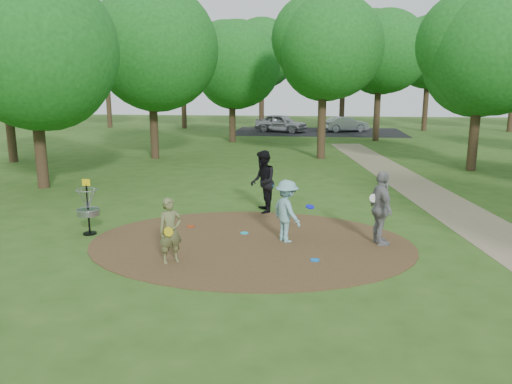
# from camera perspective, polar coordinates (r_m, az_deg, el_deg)

# --- Properties ---
(ground) EXTENTS (100.00, 100.00, 0.00)m
(ground) POSITION_cam_1_polar(r_m,az_deg,el_deg) (12.99, -0.60, -5.88)
(ground) COLOR #2D5119
(ground) RESTS_ON ground
(dirt_clearing) EXTENTS (8.40, 8.40, 0.02)m
(dirt_clearing) POSITION_cam_1_polar(r_m,az_deg,el_deg) (12.99, -0.60, -5.84)
(dirt_clearing) COLOR #47301C
(dirt_clearing) RESTS_ON ground
(footpath) EXTENTS (7.55, 39.89, 0.01)m
(footpath) POSITION_cam_1_polar(r_m,az_deg,el_deg) (15.62, 24.84, -3.87)
(footpath) COLOR #8C7A5B
(footpath) RESTS_ON ground
(parking_lot) EXTENTS (14.00, 8.00, 0.01)m
(parking_lot) POSITION_cam_1_polar(r_m,az_deg,el_deg) (42.44, 7.13, 6.85)
(parking_lot) COLOR black
(parking_lot) RESTS_ON ground
(player_observer_with_disc) EXTENTS (0.67, 0.62, 1.53)m
(player_observer_with_disc) POSITION_cam_1_polar(r_m,az_deg,el_deg) (11.58, -9.75, -4.39)
(player_observer_with_disc) COLOR olive
(player_observer_with_disc) RESTS_ON ground
(player_throwing_with_disc) EXTENTS (1.30, 1.21, 1.64)m
(player_throwing_with_disc) POSITION_cam_1_polar(r_m,az_deg,el_deg) (12.92, 3.54, -2.21)
(player_throwing_with_disc) COLOR #7BB2B8
(player_throwing_with_disc) RESTS_ON ground
(player_walking_with_disc) EXTENTS (0.93, 1.10, 1.99)m
(player_walking_with_disc) POSITION_cam_1_polar(r_m,az_deg,el_deg) (15.80, 0.79, 1.17)
(player_walking_with_disc) COLOR black
(player_walking_with_disc) RESTS_ON ground
(player_waiting_with_disc) EXTENTS (0.76, 1.21, 1.92)m
(player_waiting_with_disc) POSITION_cam_1_polar(r_m,az_deg,el_deg) (13.01, 14.12, -1.83)
(player_waiting_with_disc) COLOR gray
(player_waiting_with_disc) RESTS_ON ground
(disc_ground_cyan) EXTENTS (0.22, 0.22, 0.02)m
(disc_ground_cyan) POSITION_cam_1_polar(r_m,az_deg,el_deg) (13.76, -1.34, -4.70)
(disc_ground_cyan) COLOR #1BB9D9
(disc_ground_cyan) RESTS_ON dirt_clearing
(disc_ground_blue) EXTENTS (0.22, 0.22, 0.02)m
(disc_ground_blue) POSITION_cam_1_polar(r_m,az_deg,el_deg) (11.82, 6.74, -7.72)
(disc_ground_blue) COLOR blue
(disc_ground_blue) RESTS_ON dirt_clearing
(disc_ground_red) EXTENTS (0.22, 0.22, 0.02)m
(disc_ground_red) POSITION_cam_1_polar(r_m,az_deg,el_deg) (14.49, -7.46, -3.92)
(disc_ground_red) COLOR #B83012
(disc_ground_red) RESTS_ON dirt_clearing
(car_left) EXTENTS (4.70, 3.33, 1.49)m
(car_left) POSITION_cam_1_polar(r_m,az_deg,el_deg) (41.90, 2.88, 7.87)
(car_left) COLOR #999AA0
(car_left) RESTS_ON ground
(car_right) EXTENTS (4.03, 2.69, 1.25)m
(car_right) POSITION_cam_1_polar(r_m,az_deg,el_deg) (42.88, 10.18, 7.64)
(car_right) COLOR #A2A4AA
(car_right) RESTS_ON ground
(disc_golf_basket) EXTENTS (0.63, 0.63, 1.54)m
(disc_golf_basket) POSITION_cam_1_polar(r_m,az_deg,el_deg) (14.27, -18.69, -1.22)
(disc_golf_basket) COLOR black
(disc_golf_basket) RESTS_ON ground
(tree_ring) EXTENTS (36.55, 45.09, 9.10)m
(tree_ring) POSITION_cam_1_polar(r_m,az_deg,el_deg) (21.31, 6.22, 15.53)
(tree_ring) COLOR #332316
(tree_ring) RESTS_ON ground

